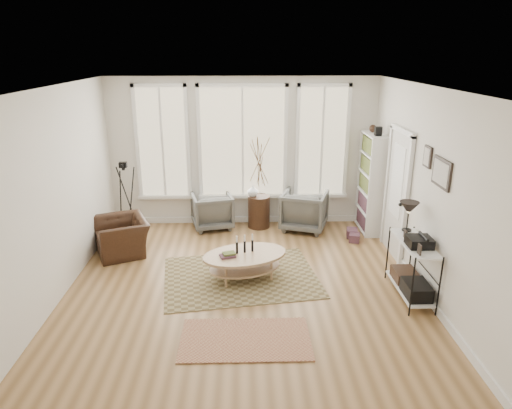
{
  "coord_description": "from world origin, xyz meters",
  "views": [
    {
      "loc": [
        0.01,
        -6.05,
        3.37
      ],
      "look_at": [
        0.2,
        0.6,
        1.1
      ],
      "focal_mm": 32.0,
      "sensor_mm": 36.0,
      "label": 1
    }
  ],
  "objects_px": {
    "bookcase": "(371,183)",
    "coffee_table": "(244,259)",
    "low_shelf": "(412,263)",
    "armchair_right": "(304,210)",
    "armchair_left": "(212,211)",
    "side_table": "(259,185)",
    "accent_chair": "(122,236)"
  },
  "relations": [
    {
      "from": "bookcase",
      "to": "coffee_table",
      "type": "relative_size",
      "value": 1.39
    },
    {
      "from": "low_shelf",
      "to": "armchair_right",
      "type": "distance_m",
      "value": 2.87
    },
    {
      "from": "armchair_left",
      "to": "side_table",
      "type": "bearing_deg",
      "value": 166.62
    },
    {
      "from": "armchair_left",
      "to": "accent_chair",
      "type": "xyz_separation_m",
      "value": [
        -1.49,
        -1.16,
        -0.04
      ]
    },
    {
      "from": "accent_chair",
      "to": "coffee_table",
      "type": "bearing_deg",
      "value": 40.41
    },
    {
      "from": "low_shelf",
      "to": "coffee_table",
      "type": "bearing_deg",
      "value": 166.07
    },
    {
      "from": "bookcase",
      "to": "accent_chair",
      "type": "height_order",
      "value": "bookcase"
    },
    {
      "from": "armchair_left",
      "to": "bookcase",
      "type": "bearing_deg",
      "value": 162.41
    },
    {
      "from": "armchair_right",
      "to": "side_table",
      "type": "relative_size",
      "value": 0.47
    },
    {
      "from": "armchair_left",
      "to": "side_table",
      "type": "distance_m",
      "value": 1.06
    },
    {
      "from": "low_shelf",
      "to": "armchair_left",
      "type": "xyz_separation_m",
      "value": [
        -3.0,
        2.75,
        -0.16
      ]
    },
    {
      "from": "coffee_table",
      "to": "armchair_left",
      "type": "bearing_deg",
      "value": 106.23
    },
    {
      "from": "coffee_table",
      "to": "armchair_left",
      "type": "xyz_separation_m",
      "value": [
        -0.63,
        2.16,
        0.03
      ]
    },
    {
      "from": "bookcase",
      "to": "coffee_table",
      "type": "xyz_separation_m",
      "value": [
        -2.42,
        -1.93,
        -0.63
      ]
    },
    {
      "from": "low_shelf",
      "to": "armchair_left",
      "type": "height_order",
      "value": "low_shelf"
    },
    {
      "from": "bookcase",
      "to": "coffee_table",
      "type": "bearing_deg",
      "value": -141.43
    },
    {
      "from": "bookcase",
      "to": "side_table",
      "type": "xyz_separation_m",
      "value": [
        -2.13,
        0.22,
        -0.09
      ]
    },
    {
      "from": "coffee_table",
      "to": "armchair_right",
      "type": "distance_m",
      "value": 2.35
    },
    {
      "from": "low_shelf",
      "to": "side_table",
      "type": "xyz_separation_m",
      "value": [
        -2.07,
        2.75,
        0.36
      ]
    },
    {
      "from": "low_shelf",
      "to": "coffee_table",
      "type": "relative_size",
      "value": 0.88
    },
    {
      "from": "bookcase",
      "to": "accent_chair",
      "type": "bearing_deg",
      "value": -168.41
    },
    {
      "from": "coffee_table",
      "to": "side_table",
      "type": "relative_size",
      "value": 0.82
    },
    {
      "from": "coffee_table",
      "to": "armchair_right",
      "type": "bearing_deg",
      "value": 59.71
    },
    {
      "from": "side_table",
      "to": "low_shelf",
      "type": "bearing_deg",
      "value": -52.99
    },
    {
      "from": "armchair_left",
      "to": "accent_chair",
      "type": "relative_size",
      "value": 0.82
    },
    {
      "from": "low_shelf",
      "to": "accent_chair",
      "type": "bearing_deg",
      "value": 160.46
    },
    {
      "from": "armchair_right",
      "to": "accent_chair",
      "type": "xyz_separation_m",
      "value": [
        -3.3,
        -1.02,
        -0.08
      ]
    },
    {
      "from": "coffee_table",
      "to": "side_table",
      "type": "xyz_separation_m",
      "value": [
        0.3,
        2.16,
        0.55
      ]
    },
    {
      "from": "low_shelf",
      "to": "accent_chair",
      "type": "xyz_separation_m",
      "value": [
        -4.48,
        1.59,
        -0.21
      ]
    },
    {
      "from": "side_table",
      "to": "accent_chair",
      "type": "relative_size",
      "value": 1.92
    },
    {
      "from": "coffee_table",
      "to": "armchair_left",
      "type": "distance_m",
      "value": 2.25
    },
    {
      "from": "armchair_left",
      "to": "accent_chair",
      "type": "distance_m",
      "value": 1.88
    }
  ]
}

